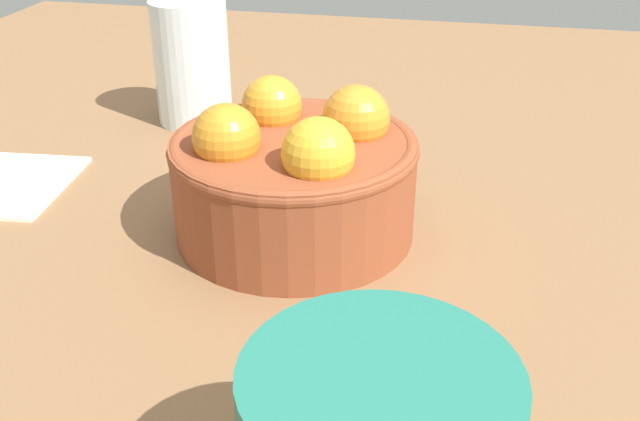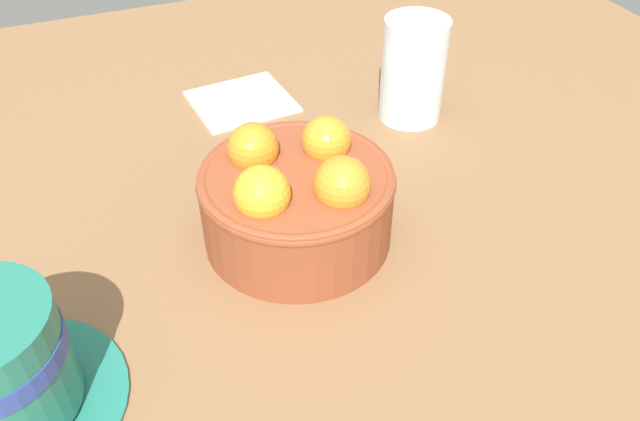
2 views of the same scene
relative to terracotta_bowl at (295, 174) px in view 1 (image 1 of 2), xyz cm
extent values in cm
cube|color=brown|center=(0.01, 0.03, -6.12)|extent=(111.94, 100.81, 4.36)
cylinder|color=brown|center=(0.01, 0.03, -0.86)|extent=(14.61, 14.61, 6.15)
torus|color=brown|center=(0.01, 0.03, 1.81)|extent=(14.81, 14.81, 1.00)
sphere|color=orange|center=(3.32, 2.24, 2.96)|extent=(3.81, 3.81, 3.81)
sphere|color=orange|center=(-2.21, 3.35, 2.96)|extent=(3.91, 3.91, 3.91)
sphere|color=gold|center=(-3.31, -2.18, 2.96)|extent=(4.02, 4.02, 4.02)
sphere|color=orange|center=(2.22, -3.29, 2.96)|extent=(4.10, 4.10, 4.10)
cylinder|color=silver|center=(16.77, 12.86, 1.10)|extent=(6.18, 6.18, 10.09)
cube|color=white|center=(1.87, 21.61, -3.64)|extent=(10.51, 9.86, 0.60)
camera|label=1|loc=(-38.54, -9.92, 18.83)|focal=41.20mm
camera|label=2|loc=(-12.86, -36.32, 30.79)|focal=36.64mm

